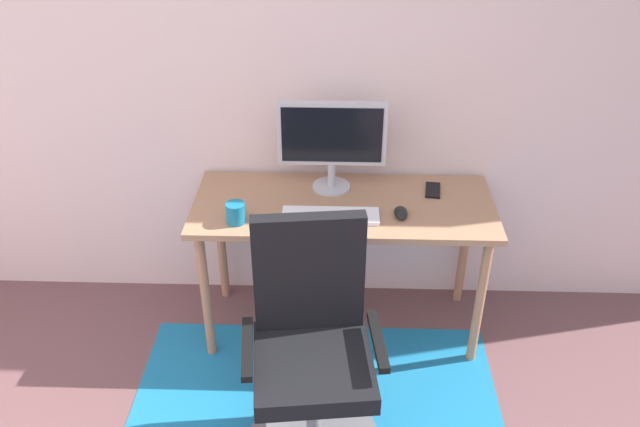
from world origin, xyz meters
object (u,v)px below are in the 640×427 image
keyboard (331,216)px  computer_mouse (401,213)px  monitor (332,138)px  desk (343,219)px  office_chair (312,366)px  coffee_cup (236,213)px  cell_phone (433,190)px

keyboard → computer_mouse: size_ratio=4.13×
monitor → keyboard: bearing=-89.8°
desk → office_chair: (-0.12, -0.70, -0.25)m
monitor → desk: bearing=-67.5°
desk → coffee_cup: coffee_cup is taller
desk → computer_mouse: bearing=-21.7°
cell_phone → office_chair: (-0.54, -0.83, -0.33)m
computer_mouse → coffee_cup: bearing=-174.3°
keyboard → office_chair: 0.67m
coffee_cup → computer_mouse: bearing=5.7°
desk → coffee_cup: size_ratio=14.79×
desk → cell_phone: 0.45m
office_chair → desk: bearing=73.9°
keyboard → computer_mouse: (0.31, 0.02, 0.01)m
coffee_cup → desk: bearing=20.2°
desk → coffee_cup: bearing=-159.8°
keyboard → cell_phone: size_ratio=3.07×
coffee_cup → cell_phone: coffee_cup is taller
desk → monitor: bearing=112.5°
monitor → office_chair: size_ratio=0.49×
coffee_cup → cell_phone: 0.94m
cell_phone → desk: bearing=-156.0°
monitor → office_chair: bearing=-93.9°
keyboard → computer_mouse: bearing=3.9°
monitor → office_chair: 1.03m
office_chair → keyboard: bearing=77.6°
coffee_cup → cell_phone: size_ratio=0.67×
monitor → coffee_cup: size_ratio=5.32×
desk → keyboard: size_ratio=3.21×
desk → monitor: size_ratio=2.78×
keyboard → coffee_cup: size_ratio=4.60×
office_chair → monitor: bearing=79.4°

